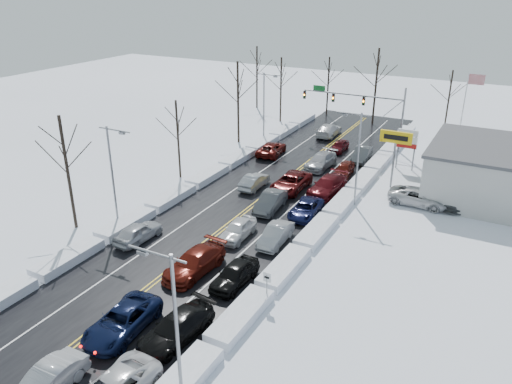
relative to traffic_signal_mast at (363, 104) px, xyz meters
The scene contains 42 objects.
ground 28.73m from the traffic_signal_mast, 97.02° to the right, with size 160.00×160.00×0.00m, color white.
road_surface 26.78m from the traffic_signal_mast, 97.55° to the right, with size 14.00×84.00×0.01m, color black.
snow_bank_left 28.77m from the traffic_signal_mast, 113.03° to the right, with size 1.80×72.00×0.73m, color white.
snow_bank_right 26.88m from the traffic_signal_mast, 80.92° to the right, with size 1.80×72.00×0.73m, color white.
traffic_signal_mast is the anchor object (origin of this frame).
tires_plus_sign 13.92m from the traffic_signal_mast, 59.54° to the right, with size 3.20×0.34×6.00m.
used_vehicles_sign 9.50m from the traffic_signal_mast, 40.34° to the right, with size 2.20×0.22×4.65m.
speed_limit_sign 36.51m from the traffic_signal_mast, 82.48° to the right, with size 0.55×0.09×2.35m.
flagpole 11.90m from the traffic_signal_mast, ahead, with size 1.87×1.20×10.00m.
streetlight_se 46.25m from the traffic_signal_mast, 83.98° to the right, with size 3.20×0.25×9.00m.
streetlight_ne 18.63m from the traffic_signal_mast, 74.91° to the right, with size 3.20×0.25×9.00m.
streetlight_sw 34.08m from the traffic_signal_mast, 110.16° to the right, with size 3.20×0.25×9.00m.
streetlight_nw 12.40m from the traffic_signal_mast, 161.23° to the right, with size 3.20×0.25×9.00m.
tree_left_b 37.16m from the traffic_signal_mast, 113.74° to the right, with size 4.00×4.00×10.00m.
tree_left_c 24.38m from the traffic_signal_mast, 124.90° to the right, with size 3.40×3.40×8.50m.
tree_left_d 15.93m from the traffic_signal_mast, 157.76° to the right, with size 4.20×4.20×10.50m.
tree_left_e 15.51m from the traffic_signal_mast, 157.13° to the left, with size 3.80×3.80×9.50m.
tree_far_a 24.63m from the traffic_signal_mast, 150.75° to the left, with size 4.00×4.00×10.00m.
tree_far_b 16.10m from the traffic_signal_mast, 125.98° to the left, with size 3.60×3.60×9.00m.
tree_far_c 11.32m from the traffic_signal_mast, 97.48° to the left, with size 4.40×4.40×11.00m.
tree_far_d 15.16m from the traffic_signal_mast, 55.64° to the left, with size 3.40×3.40×8.50m.
queued_car_2 43.19m from the traffic_signal_mast, 92.29° to the right, with size 2.62×5.69×1.58m, color black.
queued_car_3 35.62m from the traffic_signal_mast, 92.66° to the right, with size 2.35×5.79×1.68m, color #54120B.
queued_car_4 29.53m from the traffic_signal_mast, 93.02° to the right, with size 1.80×4.48×1.53m, color silver.
queued_car_5 23.49m from the traffic_signal_mast, 93.92° to the right, with size 1.73×4.96×1.63m, color #404346.
queued_car_6 18.49m from the traffic_signal_mast, 95.94° to the right, with size 2.75×5.96×1.66m, color #440909.
queued_car_7 11.46m from the traffic_signal_mast, 98.76° to the right, with size 2.26×5.56×1.61m, color #96989D.
queued_car_8 6.65m from the traffic_signal_mast, 115.05° to the right, with size 1.61×4.01×1.37m, color #45090E.
queued_car_11 42.21m from the traffic_signal_mast, 87.77° to the right, with size 2.25×5.53×1.60m, color black.
queued_car_12 35.55m from the traffic_signal_mast, 87.17° to the right, with size 1.89×4.69×1.60m, color black.
queued_car_13 28.94m from the traffic_signal_mast, 86.59° to the right, with size 1.59×4.56×1.50m, color gray.
queued_car_14 23.17m from the traffic_signal_mast, 85.22° to the right, with size 2.29×4.96×1.38m, color black.
queued_car_15 17.64m from the traffic_signal_mast, 83.83° to the right, with size 2.39×5.88×1.71m, color #45090D.
queued_car_16 12.44m from the traffic_signal_mast, 81.59° to the right, with size 1.68×4.17×1.42m, color #480F09.
queued_car_17 7.95m from the traffic_signal_mast, 70.30° to the right, with size 1.69×4.85×1.60m, color #45484A.
oncoming_car_0 20.34m from the traffic_signal_mast, 105.99° to the right, with size 1.56×4.48×1.48m, color gray.
oncoming_car_1 13.25m from the traffic_signal_mast, 134.82° to the right, with size 2.56×5.56×1.54m, color #510E0A.
oncoming_car_2 7.85m from the traffic_signal_mast, 155.70° to the left, with size 2.33×5.73×1.66m, color silver.
oncoming_car_3 34.80m from the traffic_signal_mast, 104.37° to the right, with size 1.84×4.58×1.56m, color #AAADB3.
parked_car_0 19.23m from the traffic_signal_mast, 55.13° to the right, with size 2.67×5.79×1.61m, color silver.
parked_car_1 19.69m from the traffic_signal_mast, 44.77° to the right, with size 2.41×5.94×1.72m, color #3F4244.
parked_car_2 13.77m from the traffic_signal_mast, 24.34° to the right, with size 1.95×4.85×1.65m, color black.
Camera 1 is at (20.63, -32.90, 20.08)m, focal length 35.00 mm.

